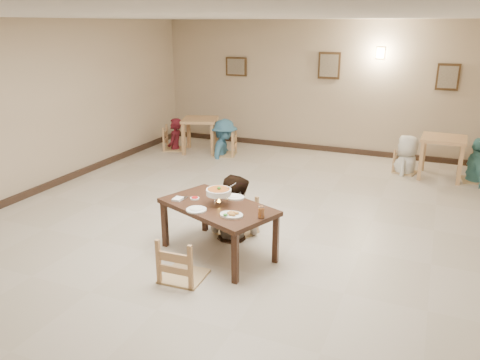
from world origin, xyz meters
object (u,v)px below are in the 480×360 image
at_px(bg_table_left, 200,124).
at_px(bg_chair_rl, 407,151).
at_px(chair_far, 236,200).
at_px(curry_warmer, 219,192).
at_px(main_table, 218,210).
at_px(drink_glass, 261,212).
at_px(bg_diner_a, 174,118).
at_px(main_diner, 233,175).
at_px(bg_chair_rr, 479,156).
at_px(bg_diner_b, 224,119).
at_px(bg_diner_c, 409,135).
at_px(chair_near, 182,238).
at_px(bg_chair_ll, 174,128).
at_px(bg_table_right, 443,144).
at_px(bg_chair_lr, 224,132).

relative_size(bg_table_left, bg_chair_rl, 1.11).
xyz_separation_m(chair_far, curry_warmer, (0.06, -0.67, 0.35)).
bearing_deg(main_table, drink_glass, 6.94).
bearing_deg(bg_diner_a, main_diner, 27.43).
bearing_deg(bg_table_left, bg_chair_rr, 1.27).
bearing_deg(bg_diner_a, chair_far, 27.97).
distance_m(bg_diner_b, bg_diner_c, 3.99).
distance_m(curry_warmer, bg_diner_b, 4.91).
distance_m(chair_far, bg_table_left, 4.66).
xyz_separation_m(main_table, chair_far, (-0.05, 0.69, -0.10)).
relative_size(bg_chair_rl, bg_diner_a, 0.59).
bearing_deg(bg_chair_rl, chair_near, 171.94).
xyz_separation_m(bg_table_left, bg_diner_b, (0.65, -0.06, 0.18)).
bearing_deg(bg_chair_ll, bg_diner_c, -108.17).
bearing_deg(bg_chair_ll, bg_diner_a, 24.13).
bearing_deg(curry_warmer, main_table, -121.50).
xyz_separation_m(main_table, bg_table_left, (-2.66, 4.55, 0.04)).
height_order(curry_warmer, bg_table_right, curry_warmer).
bearing_deg(drink_glass, curry_warmer, 163.63).
height_order(main_table, drink_glass, drink_glass).
bearing_deg(drink_glass, bg_chair_lr, 119.70).
xyz_separation_m(bg_chair_rl, bg_chair_rr, (1.29, -0.04, 0.05)).
xyz_separation_m(main_table, bg_chair_rl, (1.98, 4.72, -0.17)).
xyz_separation_m(main_diner, bg_chair_rr, (3.33, 4.05, -0.40)).
height_order(bg_chair_ll, bg_diner_c, bg_diner_c).
bearing_deg(chair_near, bg_chair_ll, -61.52).
xyz_separation_m(chair_near, bg_chair_ll, (-3.19, 5.19, 0.01)).
xyz_separation_m(bg_table_right, bg_diner_c, (-0.65, 0.07, 0.10)).
xyz_separation_m(chair_near, bg_diner_c, (2.10, 5.44, 0.25)).
height_order(curry_warmer, bg_chair_lr, bg_chair_lr).
bearing_deg(bg_table_left, bg_table_right, 1.10).
height_order(drink_glass, bg_chair_ll, bg_chair_ll).
bearing_deg(bg_chair_rl, main_table, 170.28).
relative_size(drink_glass, bg_chair_ll, 0.15).
distance_m(curry_warmer, bg_table_right, 5.33).
relative_size(curry_warmer, bg_chair_rl, 0.40).
bearing_deg(bg_chair_ll, bg_table_right, -109.17).
height_order(bg_table_left, bg_chair_ll, bg_chair_ll).
xyz_separation_m(main_table, bg_chair_rr, (3.27, 4.68, -0.11)).
bearing_deg(bg_chair_rl, bg_table_right, -83.40).
bearing_deg(bg_diner_b, bg_diner_a, 81.86).
xyz_separation_m(bg_chair_lr, bg_chair_rr, (5.27, 0.19, -0.03)).
bearing_deg(main_table, bg_diner_b, 135.93).
distance_m(bg_table_left, bg_diner_c, 4.64).
bearing_deg(bg_chair_rl, drink_glass, 177.97).
bearing_deg(chair_far, drink_glass, -29.52).
xyz_separation_m(bg_chair_lr, bg_diner_b, (0.00, 0.00, 0.30)).
height_order(chair_near, bg_chair_lr, bg_chair_lr).
relative_size(bg_diner_a, bg_diner_b, 0.91).
bearing_deg(chair_far, bg_chair_rl, 84.50).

